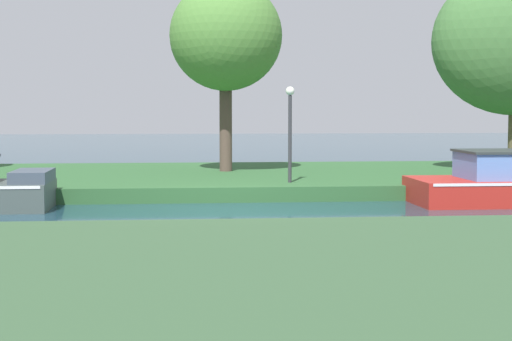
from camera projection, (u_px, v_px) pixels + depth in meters
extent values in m
plane|color=#1C3D4E|center=(232.00, 213.00, 19.34)|extent=(120.00, 120.00, 0.00)
cube|color=#2C5A2E|center=(218.00, 179.00, 26.28)|extent=(72.00, 10.00, 0.40)
cube|color=#335233|center=(281.00, 287.00, 10.40)|extent=(72.00, 10.00, 0.40)
cube|color=#3D4855|center=(32.00, 176.00, 20.01)|extent=(0.87, 1.75, 0.28)
cylinder|color=brown|center=(226.00, 119.00, 26.78)|extent=(0.41, 0.41, 3.40)
ellipsoid|color=#508339|center=(226.00, 35.00, 26.37)|extent=(3.61, 3.54, 3.54)
cylinder|color=#333338|center=(290.00, 139.00, 22.69)|extent=(0.10, 0.10, 2.40)
sphere|color=white|center=(290.00, 91.00, 22.59)|extent=(0.24, 0.24, 0.24)
cylinder|color=brown|center=(492.00, 170.00, 22.75)|extent=(0.18, 0.18, 0.69)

